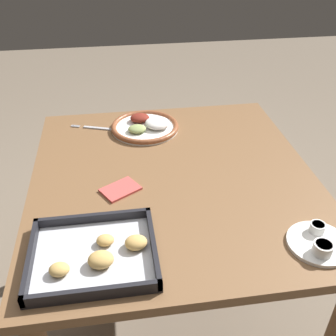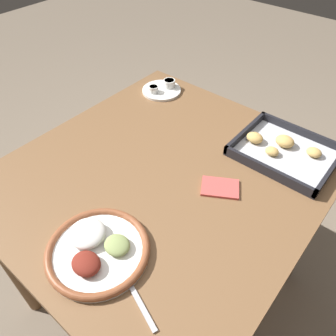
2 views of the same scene
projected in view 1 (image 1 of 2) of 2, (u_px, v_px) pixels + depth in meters
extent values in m
plane|color=#7A6B59|center=(172.00, 321.00, 1.70)|extent=(8.00, 8.00, 0.00)
cube|color=brown|center=(173.00, 179.00, 1.28)|extent=(0.91, 0.98, 0.03)
cylinder|color=brown|center=(241.00, 184.00, 1.90)|extent=(0.06, 0.06, 0.75)
cylinder|color=brown|center=(71.00, 200.00, 1.81)|extent=(0.06, 0.06, 0.75)
cylinder|color=white|center=(145.00, 128.00, 1.52)|extent=(0.26, 0.26, 0.01)
torus|color=brown|center=(145.00, 127.00, 1.52)|extent=(0.26, 0.26, 0.02)
ellipsoid|color=white|center=(157.00, 123.00, 1.51)|extent=(0.09, 0.09, 0.03)
ellipsoid|color=maroon|center=(140.00, 118.00, 1.55)|extent=(0.08, 0.06, 0.03)
ellipsoid|color=#8C9E5B|center=(137.00, 129.00, 1.48)|extent=(0.07, 0.06, 0.02)
cube|color=#B2B2B7|center=(105.00, 129.00, 1.52)|extent=(0.17, 0.07, 0.00)
cylinder|color=#B2B2B7|center=(76.00, 125.00, 1.55)|extent=(0.03, 0.01, 0.00)
cylinder|color=#B2B2B7|center=(76.00, 126.00, 1.54)|extent=(0.03, 0.01, 0.00)
cylinder|color=#B2B2B7|center=(75.00, 126.00, 1.54)|extent=(0.03, 0.01, 0.00)
cylinder|color=#B2B2B7|center=(75.00, 127.00, 1.54)|extent=(0.03, 0.01, 0.00)
cylinder|color=white|center=(318.00, 243.00, 1.01)|extent=(0.16, 0.16, 0.01)
cylinder|color=silver|center=(317.00, 228.00, 1.03)|extent=(0.04, 0.04, 0.03)
cylinder|color=#51992D|center=(318.00, 225.00, 1.02)|extent=(0.03, 0.03, 0.01)
cylinder|color=silver|center=(323.00, 249.00, 0.96)|extent=(0.05, 0.05, 0.03)
cylinder|color=#593319|center=(324.00, 245.00, 0.96)|extent=(0.04, 0.04, 0.01)
cube|color=black|center=(94.00, 257.00, 0.97)|extent=(0.31, 0.26, 0.01)
cube|color=silver|center=(94.00, 256.00, 0.97)|extent=(0.29, 0.24, 0.00)
cube|color=black|center=(93.00, 218.00, 1.07)|extent=(0.31, 0.01, 0.03)
cube|color=black|center=(92.00, 293.00, 0.86)|extent=(0.31, 0.01, 0.03)
cube|color=black|center=(154.00, 245.00, 0.98)|extent=(0.01, 0.26, 0.03)
cube|color=black|center=(30.00, 259.00, 0.94)|extent=(0.01, 0.26, 0.03)
ellipsoid|color=tan|center=(136.00, 242.00, 0.98)|extent=(0.06, 0.05, 0.03)
ellipsoid|color=tan|center=(101.00, 260.00, 0.94)|extent=(0.06, 0.05, 0.03)
ellipsoid|color=tan|center=(59.00, 269.00, 0.92)|extent=(0.05, 0.04, 0.03)
ellipsoid|color=tan|center=(105.00, 240.00, 1.00)|extent=(0.05, 0.04, 0.02)
cube|color=#CC4C47|center=(120.00, 189.00, 1.20)|extent=(0.13, 0.12, 0.01)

